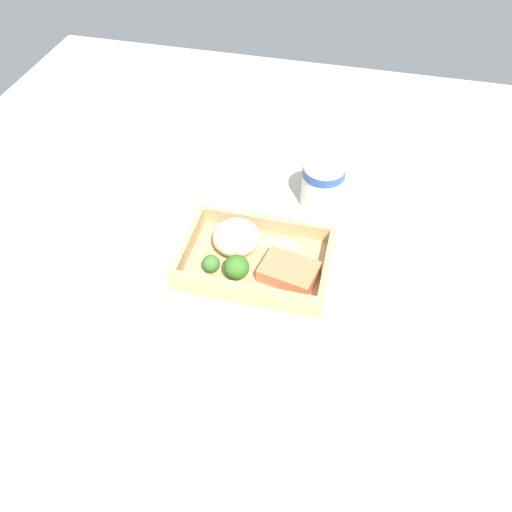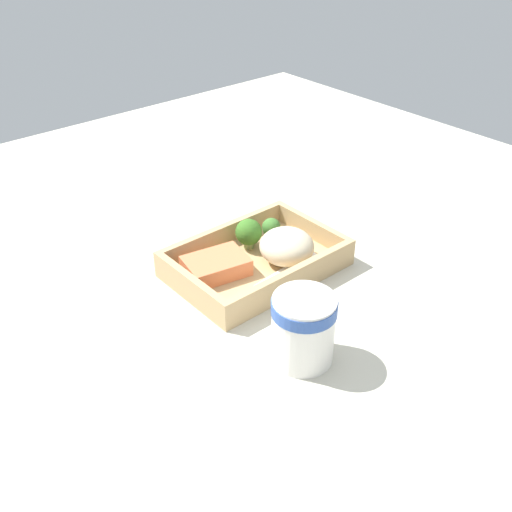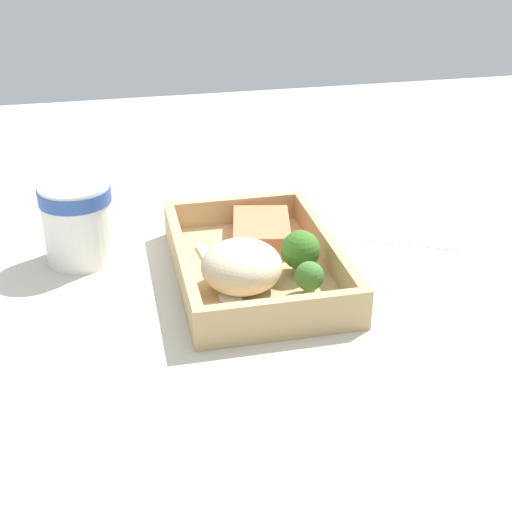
% 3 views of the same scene
% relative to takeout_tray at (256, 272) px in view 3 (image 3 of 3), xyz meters
% --- Properties ---
extents(ground_plane, '(1.60, 1.60, 0.02)m').
position_rel_takeout_tray_xyz_m(ground_plane, '(0.00, 0.00, -0.02)').
color(ground_plane, beige).
extents(takeout_tray, '(0.27, 0.18, 0.01)m').
position_rel_takeout_tray_xyz_m(takeout_tray, '(0.00, 0.00, 0.00)').
color(takeout_tray, tan).
rests_on(takeout_tray, ground_plane).
extents(tray_rim, '(0.27, 0.18, 0.03)m').
position_rel_takeout_tray_xyz_m(tray_rim, '(0.00, 0.00, 0.02)').
color(tray_rim, tan).
rests_on(tray_rim, takeout_tray).
extents(salmon_fillet, '(0.11, 0.09, 0.03)m').
position_rel_takeout_tray_xyz_m(salmon_fillet, '(-0.06, 0.02, 0.02)').
color(salmon_fillet, '#E47A4D').
rests_on(salmon_fillet, takeout_tray).
extents(mashed_potatoes, '(0.09, 0.09, 0.06)m').
position_rel_takeout_tray_xyz_m(mashed_potatoes, '(0.04, -0.03, 0.03)').
color(mashed_potatoes, beige).
rests_on(mashed_potatoes, takeout_tray).
extents(broccoli_floret_1, '(0.04, 0.04, 0.05)m').
position_rel_takeout_tray_xyz_m(broccoli_floret_1, '(0.02, 0.05, 0.03)').
color(broccoli_floret_1, '#7F995A').
rests_on(broccoli_floret_1, takeout_tray).
extents(broccoli_floret_2, '(0.03, 0.03, 0.04)m').
position_rel_takeout_tray_xyz_m(broccoli_floret_2, '(0.07, 0.04, 0.03)').
color(broccoli_floret_2, '#73A555').
rests_on(broccoli_floret_2, takeout_tray).
extents(fork, '(0.16, 0.03, 0.00)m').
position_rel_takeout_tray_xyz_m(fork, '(0.02, -0.05, 0.01)').
color(fork, white).
rests_on(fork, takeout_tray).
extents(paper_cup, '(0.09, 0.09, 0.10)m').
position_rel_takeout_tray_xyz_m(paper_cup, '(-0.09, -0.20, 0.05)').
color(paper_cup, white).
rests_on(paper_cup, ground_plane).
extents(receipt_slip, '(0.15, 0.18, 0.00)m').
position_rel_takeout_tray_xyz_m(receipt_slip, '(-0.08, 0.21, -0.00)').
color(receipt_slip, white).
rests_on(receipt_slip, ground_plane).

